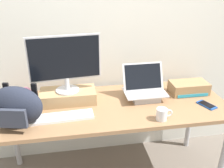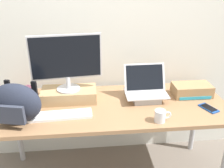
# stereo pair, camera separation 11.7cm
# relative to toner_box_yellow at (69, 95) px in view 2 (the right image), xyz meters

# --- Properties ---
(back_wall) EXTENTS (7.00, 0.10, 2.60)m
(back_wall) POSITION_rel_toner_box_yellow_xyz_m (0.34, 0.35, 0.50)
(back_wall) COLOR silver
(back_wall) RESTS_ON ground
(desk) EXTENTS (1.85, 0.72, 0.75)m
(desk) POSITION_rel_toner_box_yellow_xyz_m (0.34, -0.11, -0.12)
(desk) COLOR #99704C
(desk) RESTS_ON ground
(toner_box_yellow) EXTENTS (0.44, 0.23, 0.10)m
(toner_box_yellow) POSITION_rel_toner_box_yellow_xyz_m (0.00, 0.00, 0.00)
(toner_box_yellow) COLOR tan
(toner_box_yellow) RESTS_ON desk
(desktop_monitor) EXTENTS (0.55, 0.19, 0.45)m
(desktop_monitor) POSITION_rel_toner_box_yellow_xyz_m (0.00, -0.00, 0.29)
(desktop_monitor) COLOR silver
(desktop_monitor) RESTS_ON toner_box_yellow
(open_laptop) EXTENTS (0.34, 0.24, 0.28)m
(open_laptop) POSITION_rel_toner_box_yellow_xyz_m (0.63, -0.04, 0.01)
(open_laptop) COLOR #ADADB2
(open_laptop) RESTS_ON desk
(external_keyboard) EXTENTS (0.46, 0.15, 0.02)m
(external_keyboard) POSITION_rel_toner_box_yellow_xyz_m (-0.05, -0.25, -0.04)
(external_keyboard) COLOR white
(external_keyboard) RESTS_ON desk
(messenger_backpack) EXTENTS (0.40, 0.28, 0.29)m
(messenger_backpack) POSITION_rel_toner_box_yellow_xyz_m (-0.34, -0.28, 0.09)
(messenger_backpack) COLOR #232838
(messenger_backpack) RESTS_ON desk
(coffee_mug) EXTENTS (0.12, 0.08, 0.09)m
(coffee_mug) POSITION_rel_toner_box_yellow_xyz_m (0.66, -0.39, -0.01)
(coffee_mug) COLOR silver
(coffee_mug) RESTS_ON desk
(cell_phone) EXTENTS (0.13, 0.17, 0.01)m
(cell_phone) POSITION_rel_toner_box_yellow_xyz_m (1.08, -0.25, -0.04)
(cell_phone) COLOR #19479E
(cell_phone) RESTS_ON desk
(plush_toy) EXTENTS (0.10, 0.10, 0.10)m
(plush_toy) POSITION_rel_toner_box_yellow_xyz_m (-0.35, 0.11, 0.00)
(plush_toy) COLOR #CC7099
(plush_toy) RESTS_ON desk
(toner_box_cyan) EXTENTS (0.32, 0.18, 0.10)m
(toner_box_cyan) POSITION_rel_toner_box_yellow_xyz_m (1.04, -0.01, 0.00)
(toner_box_cyan) COLOR #9E7A51
(toner_box_cyan) RESTS_ON desk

